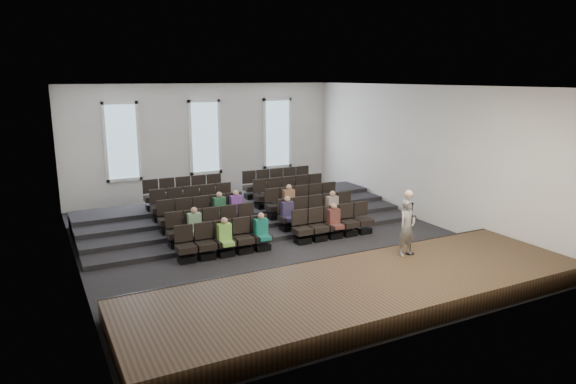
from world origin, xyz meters
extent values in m
plane|color=black|center=(0.00, 0.00, 0.00)|extent=(14.00, 14.00, 0.00)
cube|color=white|center=(0.00, 0.00, 5.01)|extent=(12.00, 14.00, 0.02)
cube|color=silver|center=(0.00, 7.02, 2.50)|extent=(12.00, 0.04, 5.00)
cube|color=silver|center=(0.00, -7.02, 2.50)|extent=(12.00, 0.04, 5.00)
cube|color=silver|center=(-6.02, 0.00, 2.50)|extent=(0.04, 14.00, 5.00)
cube|color=silver|center=(6.02, 0.00, 2.50)|extent=(0.04, 14.00, 5.00)
cube|color=#42321C|center=(0.00, -5.10, 0.25)|extent=(11.80, 3.60, 0.50)
cube|color=black|center=(0.00, -3.33, 0.25)|extent=(11.80, 0.06, 0.52)
cube|color=black|center=(0.00, 2.33, 0.07)|extent=(11.80, 4.80, 0.15)
cube|color=black|center=(0.00, 2.85, 0.15)|extent=(11.80, 3.75, 0.30)
cube|color=black|center=(0.00, 3.38, 0.22)|extent=(11.80, 2.70, 0.45)
cube|color=black|center=(0.00, 3.90, 0.30)|extent=(11.80, 1.65, 0.60)
cube|color=black|center=(-3.13, -0.60, 0.10)|extent=(0.47, 0.43, 0.20)
cube|color=black|center=(-3.13, -0.60, 0.41)|extent=(0.55, 0.50, 0.19)
cube|color=black|center=(-3.13, -0.39, 0.82)|extent=(0.55, 0.08, 0.50)
cube|color=black|center=(-2.53, -0.60, 0.10)|extent=(0.47, 0.43, 0.20)
cube|color=black|center=(-2.53, -0.60, 0.41)|extent=(0.55, 0.50, 0.19)
cube|color=black|center=(-2.53, -0.39, 0.82)|extent=(0.55, 0.08, 0.50)
cube|color=black|center=(-1.93, -0.60, 0.10)|extent=(0.47, 0.43, 0.20)
cube|color=black|center=(-1.93, -0.60, 0.41)|extent=(0.55, 0.50, 0.19)
cube|color=black|center=(-1.93, -0.39, 0.82)|extent=(0.55, 0.08, 0.50)
cube|color=black|center=(-1.33, -0.60, 0.10)|extent=(0.47, 0.43, 0.20)
cube|color=black|center=(-1.33, -0.60, 0.41)|extent=(0.55, 0.50, 0.19)
cube|color=black|center=(-1.33, -0.39, 0.82)|extent=(0.55, 0.08, 0.50)
cube|color=black|center=(-0.73, -0.60, 0.10)|extent=(0.47, 0.43, 0.20)
cube|color=black|center=(-0.73, -0.60, 0.41)|extent=(0.55, 0.50, 0.19)
cube|color=black|center=(-0.73, -0.39, 0.82)|extent=(0.55, 0.08, 0.50)
cube|color=black|center=(0.73, -0.60, 0.10)|extent=(0.47, 0.43, 0.20)
cube|color=black|center=(0.73, -0.60, 0.41)|extent=(0.55, 0.50, 0.19)
cube|color=black|center=(0.73, -0.39, 0.82)|extent=(0.55, 0.08, 0.50)
cube|color=black|center=(1.33, -0.60, 0.10)|extent=(0.47, 0.43, 0.20)
cube|color=black|center=(1.33, -0.60, 0.41)|extent=(0.55, 0.50, 0.19)
cube|color=black|center=(1.33, -0.39, 0.82)|extent=(0.55, 0.08, 0.50)
cube|color=black|center=(1.93, -0.60, 0.10)|extent=(0.47, 0.43, 0.20)
cube|color=black|center=(1.93, -0.60, 0.41)|extent=(0.55, 0.50, 0.19)
cube|color=black|center=(1.93, -0.39, 0.82)|extent=(0.55, 0.08, 0.50)
cube|color=black|center=(2.53, -0.60, 0.10)|extent=(0.47, 0.43, 0.20)
cube|color=black|center=(2.53, -0.60, 0.41)|extent=(0.55, 0.50, 0.19)
cube|color=black|center=(2.53, -0.39, 0.82)|extent=(0.55, 0.08, 0.50)
cube|color=black|center=(3.13, -0.60, 0.10)|extent=(0.47, 0.43, 0.20)
cube|color=black|center=(3.13, -0.60, 0.41)|extent=(0.55, 0.50, 0.19)
cube|color=black|center=(3.13, -0.39, 0.82)|extent=(0.55, 0.08, 0.50)
cube|color=black|center=(-3.13, 0.45, 0.25)|extent=(0.47, 0.43, 0.20)
cube|color=black|center=(-3.13, 0.45, 0.56)|extent=(0.55, 0.50, 0.19)
cube|color=black|center=(-3.13, 0.66, 0.97)|extent=(0.55, 0.08, 0.50)
cube|color=black|center=(-2.53, 0.45, 0.25)|extent=(0.47, 0.43, 0.20)
cube|color=black|center=(-2.53, 0.45, 0.56)|extent=(0.55, 0.50, 0.19)
cube|color=black|center=(-2.53, 0.66, 0.97)|extent=(0.55, 0.08, 0.50)
cube|color=black|center=(-1.93, 0.45, 0.25)|extent=(0.47, 0.43, 0.20)
cube|color=black|center=(-1.93, 0.45, 0.56)|extent=(0.55, 0.50, 0.19)
cube|color=black|center=(-1.93, 0.66, 0.97)|extent=(0.55, 0.08, 0.50)
cube|color=black|center=(-1.33, 0.45, 0.25)|extent=(0.47, 0.43, 0.20)
cube|color=black|center=(-1.33, 0.45, 0.56)|extent=(0.55, 0.50, 0.19)
cube|color=black|center=(-1.33, 0.66, 0.97)|extent=(0.55, 0.08, 0.50)
cube|color=black|center=(-0.73, 0.45, 0.25)|extent=(0.47, 0.43, 0.20)
cube|color=black|center=(-0.73, 0.45, 0.56)|extent=(0.55, 0.50, 0.19)
cube|color=black|center=(-0.73, 0.66, 0.97)|extent=(0.55, 0.08, 0.50)
cube|color=black|center=(0.73, 0.45, 0.25)|extent=(0.47, 0.43, 0.20)
cube|color=black|center=(0.73, 0.45, 0.56)|extent=(0.55, 0.50, 0.19)
cube|color=black|center=(0.73, 0.66, 0.97)|extent=(0.55, 0.08, 0.50)
cube|color=black|center=(1.33, 0.45, 0.25)|extent=(0.47, 0.43, 0.20)
cube|color=black|center=(1.33, 0.45, 0.56)|extent=(0.55, 0.50, 0.19)
cube|color=black|center=(1.33, 0.66, 0.97)|extent=(0.55, 0.08, 0.50)
cube|color=black|center=(1.93, 0.45, 0.25)|extent=(0.47, 0.43, 0.20)
cube|color=black|center=(1.93, 0.45, 0.56)|extent=(0.55, 0.50, 0.19)
cube|color=black|center=(1.93, 0.66, 0.97)|extent=(0.55, 0.08, 0.50)
cube|color=black|center=(2.53, 0.45, 0.25)|extent=(0.47, 0.43, 0.20)
cube|color=black|center=(2.53, 0.45, 0.56)|extent=(0.55, 0.50, 0.19)
cube|color=black|center=(2.53, 0.66, 0.97)|extent=(0.55, 0.08, 0.50)
cube|color=black|center=(3.13, 0.45, 0.25)|extent=(0.47, 0.43, 0.20)
cube|color=black|center=(3.13, 0.45, 0.56)|extent=(0.55, 0.50, 0.19)
cube|color=black|center=(3.13, 0.66, 0.97)|extent=(0.55, 0.08, 0.50)
cube|color=black|center=(-3.13, 1.50, 0.40)|extent=(0.47, 0.42, 0.20)
cube|color=black|center=(-3.13, 1.50, 0.71)|extent=(0.55, 0.50, 0.19)
cube|color=black|center=(-3.13, 1.71, 1.12)|extent=(0.55, 0.08, 0.50)
cube|color=black|center=(-2.53, 1.50, 0.40)|extent=(0.47, 0.42, 0.20)
cube|color=black|center=(-2.53, 1.50, 0.71)|extent=(0.55, 0.50, 0.19)
cube|color=black|center=(-2.53, 1.71, 1.12)|extent=(0.55, 0.08, 0.50)
cube|color=black|center=(-1.93, 1.50, 0.40)|extent=(0.47, 0.42, 0.20)
cube|color=black|center=(-1.93, 1.50, 0.71)|extent=(0.55, 0.50, 0.19)
cube|color=black|center=(-1.93, 1.71, 1.12)|extent=(0.55, 0.08, 0.50)
cube|color=black|center=(-1.33, 1.50, 0.40)|extent=(0.47, 0.42, 0.20)
cube|color=black|center=(-1.33, 1.50, 0.71)|extent=(0.55, 0.50, 0.19)
cube|color=black|center=(-1.33, 1.71, 1.12)|extent=(0.55, 0.08, 0.50)
cube|color=black|center=(-0.73, 1.50, 0.40)|extent=(0.47, 0.42, 0.20)
cube|color=black|center=(-0.73, 1.50, 0.71)|extent=(0.55, 0.50, 0.19)
cube|color=black|center=(-0.73, 1.71, 1.12)|extent=(0.55, 0.08, 0.50)
cube|color=black|center=(0.73, 1.50, 0.40)|extent=(0.47, 0.42, 0.20)
cube|color=black|center=(0.73, 1.50, 0.71)|extent=(0.55, 0.50, 0.19)
cube|color=black|center=(0.73, 1.71, 1.12)|extent=(0.55, 0.08, 0.50)
cube|color=black|center=(1.33, 1.50, 0.40)|extent=(0.47, 0.42, 0.20)
cube|color=black|center=(1.33, 1.50, 0.71)|extent=(0.55, 0.50, 0.19)
cube|color=black|center=(1.33, 1.71, 1.12)|extent=(0.55, 0.08, 0.50)
cube|color=black|center=(1.93, 1.50, 0.40)|extent=(0.47, 0.42, 0.20)
cube|color=black|center=(1.93, 1.50, 0.71)|extent=(0.55, 0.50, 0.19)
cube|color=black|center=(1.93, 1.71, 1.12)|extent=(0.55, 0.08, 0.50)
cube|color=black|center=(2.53, 1.50, 0.40)|extent=(0.47, 0.42, 0.20)
cube|color=black|center=(2.53, 1.50, 0.71)|extent=(0.55, 0.50, 0.19)
cube|color=black|center=(2.53, 1.71, 1.12)|extent=(0.55, 0.08, 0.50)
cube|color=black|center=(3.13, 1.50, 0.40)|extent=(0.47, 0.42, 0.20)
cube|color=black|center=(3.13, 1.50, 0.71)|extent=(0.55, 0.50, 0.19)
cube|color=black|center=(3.13, 1.71, 1.12)|extent=(0.55, 0.08, 0.50)
cube|color=black|center=(-3.13, 2.55, 0.55)|extent=(0.47, 0.42, 0.20)
cube|color=black|center=(-3.13, 2.55, 0.86)|extent=(0.55, 0.50, 0.19)
cube|color=black|center=(-3.13, 2.76, 1.27)|extent=(0.55, 0.08, 0.50)
cube|color=black|center=(-2.53, 2.55, 0.55)|extent=(0.47, 0.42, 0.20)
cube|color=black|center=(-2.53, 2.55, 0.86)|extent=(0.55, 0.50, 0.19)
cube|color=black|center=(-2.53, 2.76, 1.27)|extent=(0.55, 0.08, 0.50)
cube|color=black|center=(-1.93, 2.55, 0.55)|extent=(0.47, 0.42, 0.20)
cube|color=black|center=(-1.93, 2.55, 0.86)|extent=(0.55, 0.50, 0.19)
cube|color=black|center=(-1.93, 2.76, 1.27)|extent=(0.55, 0.08, 0.50)
cube|color=black|center=(-1.33, 2.55, 0.55)|extent=(0.47, 0.42, 0.20)
cube|color=black|center=(-1.33, 2.55, 0.86)|extent=(0.55, 0.50, 0.19)
cube|color=black|center=(-1.33, 2.76, 1.27)|extent=(0.55, 0.08, 0.50)
cube|color=black|center=(-0.73, 2.55, 0.55)|extent=(0.47, 0.42, 0.20)
cube|color=black|center=(-0.73, 2.55, 0.86)|extent=(0.55, 0.50, 0.19)
cube|color=black|center=(-0.73, 2.76, 1.27)|extent=(0.55, 0.08, 0.50)
cube|color=black|center=(0.73, 2.55, 0.55)|extent=(0.47, 0.42, 0.20)
cube|color=black|center=(0.73, 2.55, 0.86)|extent=(0.55, 0.50, 0.19)
cube|color=black|center=(0.73, 2.76, 1.27)|extent=(0.55, 0.08, 0.50)
cube|color=black|center=(1.33, 2.55, 0.55)|extent=(0.47, 0.42, 0.20)
cube|color=black|center=(1.33, 2.55, 0.86)|extent=(0.55, 0.50, 0.19)
cube|color=black|center=(1.33, 2.76, 1.27)|extent=(0.55, 0.08, 0.50)
cube|color=black|center=(1.93, 2.55, 0.55)|extent=(0.47, 0.42, 0.20)
cube|color=black|center=(1.93, 2.55, 0.86)|extent=(0.55, 0.50, 0.19)
cube|color=black|center=(1.93, 2.76, 1.27)|extent=(0.55, 0.08, 0.50)
cube|color=black|center=(2.53, 2.55, 0.55)|extent=(0.47, 0.42, 0.20)
cube|color=black|center=(2.53, 2.55, 0.86)|extent=(0.55, 0.50, 0.19)
cube|color=black|center=(2.53, 2.76, 1.27)|extent=(0.55, 0.08, 0.50)
cube|color=black|center=(3.13, 2.55, 0.55)|extent=(0.47, 0.42, 0.20)
cube|color=black|center=(3.13, 2.55, 0.86)|extent=(0.55, 0.50, 0.19)
cube|color=black|center=(3.13, 2.76, 1.27)|extent=(0.55, 0.08, 0.50)
cube|color=black|center=(-3.13, 3.60, 0.70)|extent=(0.47, 0.42, 0.20)
cube|color=black|center=(-3.13, 3.60, 1.01)|extent=(0.55, 0.50, 0.19)
cube|color=black|center=(-3.13, 3.81, 1.42)|extent=(0.55, 0.08, 0.50)
cube|color=black|center=(-2.53, 3.60, 0.70)|extent=(0.47, 0.42, 0.20)
cube|color=black|center=(-2.53, 3.60, 1.01)|extent=(0.55, 0.50, 0.19)
cube|color=black|center=(-2.53, 3.81, 1.42)|extent=(0.55, 0.08, 0.50)
cube|color=black|center=(-1.93, 3.60, 0.70)|extent=(0.47, 0.42, 0.20)
cube|color=black|center=(-1.93, 3.60, 1.01)|extent=(0.55, 0.50, 0.19)
cube|color=black|center=(-1.93, 3.81, 1.42)|extent=(0.55, 0.08, 0.50)
cube|color=black|center=(-1.33, 3.60, 0.70)|extent=(0.47, 0.42, 0.20)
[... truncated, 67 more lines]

